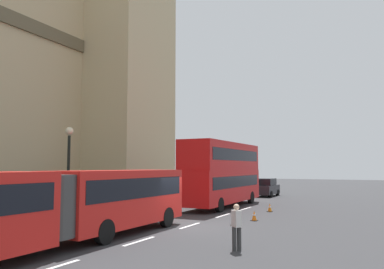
{
  "coord_description": "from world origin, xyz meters",
  "views": [
    {
      "loc": [
        -17.42,
        -9.05,
        3.06
      ],
      "look_at": [
        10.15,
        4.73,
        5.69
      ],
      "focal_mm": 35.45,
      "sensor_mm": 36.0,
      "label": 1
    }
  ],
  "objects_px": {
    "traffic_cone_east": "(270,208)",
    "street_lamp": "(68,167)",
    "sedan_lead": "(266,187)",
    "pedestrian_near_cones": "(237,225)",
    "traffic_cone_west": "(235,220)",
    "articulated_bus": "(45,203)",
    "double_decker_bus": "(223,171)",
    "traffic_cone_middle": "(254,216)"
  },
  "relations": [
    {
      "from": "double_decker_bus",
      "to": "traffic_cone_middle",
      "type": "relative_size",
      "value": 18.63
    },
    {
      "from": "traffic_cone_middle",
      "to": "pedestrian_near_cones",
      "type": "relative_size",
      "value": 0.34
    },
    {
      "from": "traffic_cone_west",
      "to": "traffic_cone_east",
      "type": "bearing_deg",
      "value": -0.58
    },
    {
      "from": "articulated_bus",
      "to": "sedan_lead",
      "type": "bearing_deg",
      "value": -0.38
    },
    {
      "from": "traffic_cone_east",
      "to": "pedestrian_near_cones",
      "type": "relative_size",
      "value": 0.34
    },
    {
      "from": "sedan_lead",
      "to": "pedestrian_near_cones",
      "type": "distance_m",
      "value": 26.38
    },
    {
      "from": "double_decker_bus",
      "to": "traffic_cone_east",
      "type": "height_order",
      "value": "double_decker_bus"
    },
    {
      "from": "traffic_cone_east",
      "to": "pedestrian_near_cones",
      "type": "distance_m",
      "value": 12.62
    },
    {
      "from": "double_decker_bus",
      "to": "traffic_cone_west",
      "type": "distance_m",
      "value": 9.61
    },
    {
      "from": "street_lamp",
      "to": "pedestrian_near_cones",
      "type": "height_order",
      "value": "street_lamp"
    },
    {
      "from": "traffic_cone_middle",
      "to": "traffic_cone_east",
      "type": "relative_size",
      "value": 1.0
    },
    {
      "from": "articulated_bus",
      "to": "sedan_lead",
      "type": "relative_size",
      "value": 3.77
    },
    {
      "from": "traffic_cone_east",
      "to": "street_lamp",
      "type": "height_order",
      "value": "street_lamp"
    },
    {
      "from": "double_decker_bus",
      "to": "street_lamp",
      "type": "bearing_deg",
      "value": 158.92
    },
    {
      "from": "articulated_bus",
      "to": "sedan_lead",
      "type": "height_order",
      "value": "articulated_bus"
    },
    {
      "from": "traffic_cone_middle",
      "to": "traffic_cone_west",
      "type": "bearing_deg",
      "value": 168.48
    },
    {
      "from": "traffic_cone_middle",
      "to": "traffic_cone_east",
      "type": "distance_m",
      "value": 4.7
    },
    {
      "from": "sedan_lead",
      "to": "street_lamp",
      "type": "distance_m",
      "value": 23.87
    },
    {
      "from": "double_decker_bus",
      "to": "sedan_lead",
      "type": "bearing_deg",
      "value": -0.96
    },
    {
      "from": "double_decker_bus",
      "to": "traffic_cone_middle",
      "type": "distance_m",
      "value": 8.1
    },
    {
      "from": "traffic_cone_middle",
      "to": "street_lamp",
      "type": "height_order",
      "value": "street_lamp"
    },
    {
      "from": "double_decker_bus",
      "to": "traffic_cone_east",
      "type": "bearing_deg",
      "value": -111.79
    },
    {
      "from": "articulated_bus",
      "to": "street_lamp",
      "type": "xyz_separation_m",
      "value": [
        5.7,
        4.51,
        1.31
      ]
    },
    {
      "from": "articulated_bus",
      "to": "street_lamp",
      "type": "bearing_deg",
      "value": 38.35
    },
    {
      "from": "sedan_lead",
      "to": "pedestrian_near_cones",
      "type": "relative_size",
      "value": 2.6
    },
    {
      "from": "double_decker_bus",
      "to": "articulated_bus",
      "type": "bearing_deg",
      "value": -179.99
    },
    {
      "from": "articulated_bus",
      "to": "double_decker_bus",
      "type": "bearing_deg",
      "value": 0.01
    },
    {
      "from": "articulated_bus",
      "to": "traffic_cone_west",
      "type": "xyz_separation_m",
      "value": [
        8.99,
        -4.02,
        -1.46
      ]
    },
    {
      "from": "sedan_lead",
      "to": "traffic_cone_middle",
      "type": "distance_m",
      "value": 18.46
    },
    {
      "from": "articulated_bus",
      "to": "pedestrian_near_cones",
      "type": "relative_size",
      "value": 9.81
    },
    {
      "from": "double_decker_bus",
      "to": "traffic_cone_middle",
      "type": "height_order",
      "value": "double_decker_bus"
    },
    {
      "from": "double_decker_bus",
      "to": "traffic_cone_middle",
      "type": "bearing_deg",
      "value": -144.9
    },
    {
      "from": "traffic_cone_west",
      "to": "street_lamp",
      "type": "relative_size",
      "value": 0.11
    },
    {
      "from": "traffic_cone_east",
      "to": "street_lamp",
      "type": "relative_size",
      "value": 0.11
    },
    {
      "from": "articulated_bus",
      "to": "double_decker_bus",
      "type": "xyz_separation_m",
      "value": [
        17.38,
        0.0,
        0.96
      ]
    },
    {
      "from": "double_decker_bus",
      "to": "traffic_cone_west",
      "type": "xyz_separation_m",
      "value": [
        -8.39,
        -4.02,
        -2.43
      ]
    },
    {
      "from": "street_lamp",
      "to": "traffic_cone_middle",
      "type": "bearing_deg",
      "value": -59.08
    },
    {
      "from": "traffic_cone_west",
      "to": "traffic_cone_east",
      "type": "distance_m",
      "value": 6.75
    },
    {
      "from": "articulated_bus",
      "to": "street_lamp",
      "type": "relative_size",
      "value": 3.15
    },
    {
      "from": "double_decker_bus",
      "to": "traffic_cone_east",
      "type": "distance_m",
      "value": 5.03
    },
    {
      "from": "pedestrian_near_cones",
      "to": "street_lamp",
      "type": "bearing_deg",
      "value": 77.44
    },
    {
      "from": "traffic_cone_east",
      "to": "articulated_bus",
      "type": "bearing_deg",
      "value": 165.44
    }
  ]
}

